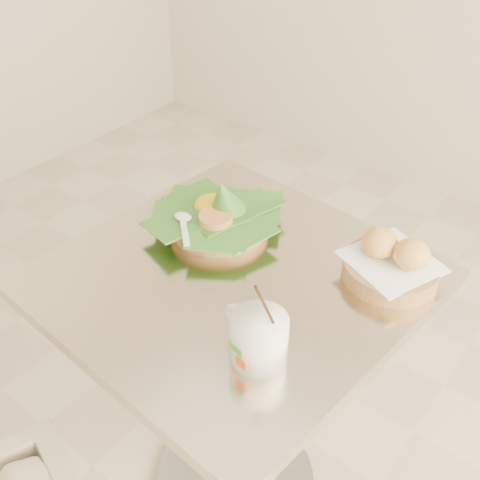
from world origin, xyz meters
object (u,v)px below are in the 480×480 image
Objects in this scene: cafe_table at (233,350)px; coffee_mug at (258,337)px; bread_basket at (392,263)px; rice_basket at (219,214)px.

cafe_table is 4.29× the size of coffee_mug.
cafe_table is 0.41m from bread_basket.
rice_basket reaches higher than bread_basket.
coffee_mug reaches higher than rice_basket.
bread_basket is at bearing 76.08° from coffee_mug.
bread_basket is 0.35m from coffee_mug.
cafe_table is 0.31m from rice_basket.
bread_basket is at bearing 37.23° from cafe_table.
rice_basket is 1.61× the size of coffee_mug.
cafe_table is 0.35m from coffee_mug.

